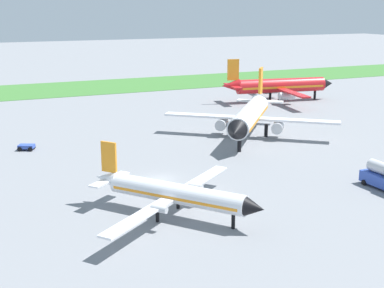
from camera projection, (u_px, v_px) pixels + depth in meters
The scene contains 6 objects.
ground_plane at pixel (159, 180), 69.68m from camera, with size 600.00×600.00×0.00m, color gray.
grass_taxiway_strip at pixel (48, 90), 144.71m from camera, with size 360.00×28.00×0.08m, color #3D7533.
airplane_foreground_turboprop at pixel (173, 193), 56.85m from camera, with size 20.12×17.88×7.26m.
airplane_midfield_jet at pixel (250, 115), 91.52m from camera, with size 24.84×25.36×10.72m.
airplane_parked_jet_far at pixel (279, 86), 126.65m from camera, with size 28.62×29.06×10.30m.
baggage_cart_midfield at pixel (26, 147), 83.83m from camera, with size 2.90×2.61×0.90m.
Camera 1 is at (-23.17, -62.29, 21.89)m, focal length 49.87 mm.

